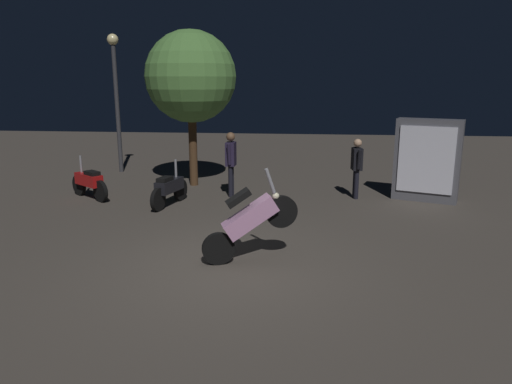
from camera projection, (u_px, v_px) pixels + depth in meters
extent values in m
plane|color=#4C443D|center=(230.00, 268.00, 7.89)|extent=(40.00, 40.00, 0.00)
cylinder|color=black|center=(218.00, 249.00, 7.99)|extent=(0.56, 0.27, 0.56)
cylinder|color=black|center=(281.00, 212.00, 8.10)|extent=(0.56, 0.27, 0.56)
cube|color=#C68CB7|center=(250.00, 217.00, 7.99)|extent=(1.01, 0.59, 0.76)
cube|color=black|center=(238.00, 198.00, 7.87)|extent=(0.48, 0.36, 0.32)
cylinder|color=gray|center=(270.00, 181.00, 7.92)|extent=(0.21, 0.12, 0.44)
sphere|color=#F2EABF|center=(276.00, 196.00, 8.01)|extent=(0.12, 0.12, 0.12)
cylinder|color=black|center=(101.00, 191.00, 12.08)|extent=(0.51, 0.41, 0.56)
cylinder|color=black|center=(79.00, 185.00, 12.80)|extent=(0.51, 0.41, 0.56)
cube|color=#B71414|center=(89.00, 180.00, 12.38)|extent=(0.94, 0.80, 0.30)
cube|color=black|center=(92.00, 173.00, 12.21)|extent=(0.50, 0.45, 0.10)
cylinder|color=gray|center=(81.00, 164.00, 12.53)|extent=(0.08, 0.08, 0.45)
sphere|color=#F2EABF|center=(80.00, 175.00, 12.67)|extent=(0.12, 0.12, 0.12)
cylinder|color=black|center=(158.00, 200.00, 11.24)|extent=(0.23, 0.57, 0.56)
cylinder|color=black|center=(181.00, 190.00, 12.24)|extent=(0.23, 0.57, 0.56)
cube|color=black|center=(169.00, 186.00, 11.69)|extent=(0.52, 0.99, 0.30)
cube|color=black|center=(165.00, 179.00, 11.46)|extent=(0.34, 0.49, 0.10)
cylinder|color=gray|center=(176.00, 168.00, 11.92)|extent=(0.07, 0.07, 0.45)
sphere|color=#F2EABF|center=(178.00, 180.00, 12.09)|extent=(0.12, 0.12, 0.12)
cylinder|color=black|center=(231.00, 182.00, 12.58)|extent=(0.12, 0.12, 0.84)
cylinder|color=black|center=(232.00, 180.00, 12.73)|extent=(0.12, 0.12, 0.84)
cube|color=#261E38|center=(231.00, 154.00, 12.48)|extent=(0.25, 0.37, 0.62)
sphere|color=brown|center=(231.00, 137.00, 12.38)|extent=(0.23, 0.23, 0.23)
cylinder|color=#261E38|center=(229.00, 154.00, 12.25)|extent=(0.10, 0.19, 0.57)
cylinder|color=#261E38|center=(233.00, 151.00, 12.71)|extent=(0.10, 0.19, 0.57)
cylinder|color=black|center=(355.00, 183.00, 12.53)|extent=(0.12, 0.12, 0.77)
cylinder|color=black|center=(356.00, 185.00, 12.37)|extent=(0.12, 0.12, 0.77)
cube|color=black|center=(357.00, 159.00, 12.29)|extent=(0.28, 0.39, 0.57)
sphere|color=tan|center=(358.00, 143.00, 12.20)|extent=(0.21, 0.21, 0.21)
cylinder|color=black|center=(355.00, 156.00, 12.52)|extent=(0.11, 0.19, 0.52)
cylinder|color=black|center=(359.00, 159.00, 12.05)|extent=(0.11, 0.19, 0.52)
cylinder|color=#38383D|center=(117.00, 110.00, 15.62)|extent=(0.14, 0.14, 4.17)
sphere|color=#F9E59E|center=(113.00, 39.00, 15.10)|extent=(0.36, 0.36, 0.36)
cylinder|color=#4C331E|center=(193.00, 148.00, 13.83)|extent=(0.24, 0.24, 2.24)
sphere|color=#568C42|center=(191.00, 77.00, 13.36)|extent=(2.59, 2.59, 2.59)
cube|color=#595960|center=(427.00, 160.00, 12.09)|extent=(1.67, 1.03, 2.10)
cube|color=white|center=(426.00, 160.00, 11.85)|extent=(1.27, 0.51, 1.68)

